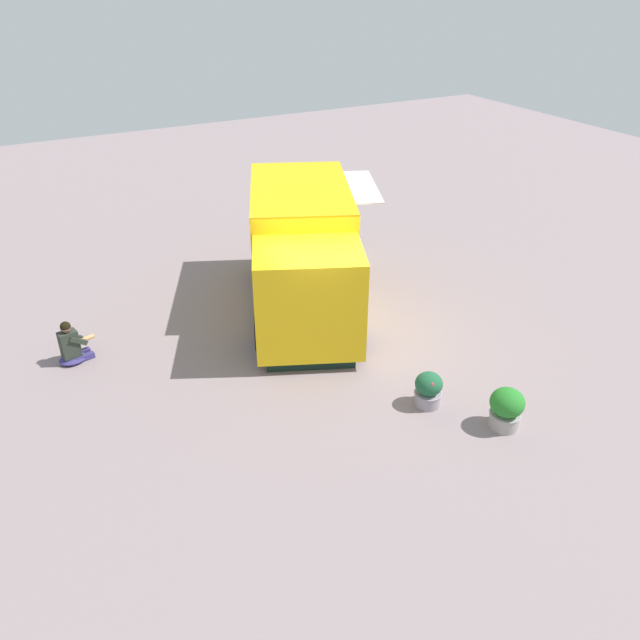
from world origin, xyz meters
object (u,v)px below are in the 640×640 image
(person_customer, at_px, (72,346))
(planter_flowering_near, at_px, (506,408))
(food_truck, at_px, (303,255))
(planter_flowering_far, at_px, (428,389))

(person_customer, height_order, planter_flowering_near, person_customer)
(food_truck, distance_m, person_customer, 5.00)
(person_customer, distance_m, planter_flowering_far, 6.76)
(food_truck, xyz_separation_m, planter_flowering_far, (0.28, -4.25, -0.90))
(planter_flowering_near, bearing_deg, planter_flowering_far, 125.29)
(planter_flowering_near, bearing_deg, person_customer, 137.83)
(food_truck, relative_size, planter_flowering_near, 7.65)
(food_truck, bearing_deg, person_customer, 179.19)
(food_truck, distance_m, planter_flowering_near, 5.50)
(food_truck, relative_size, person_customer, 6.41)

